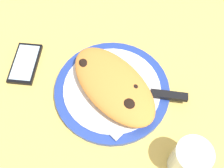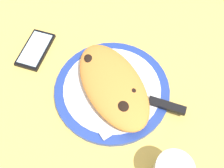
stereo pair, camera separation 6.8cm
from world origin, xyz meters
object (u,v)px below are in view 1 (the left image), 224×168
(fork, at_px, (100,119))
(plate, at_px, (112,90))
(calzone, at_px, (113,85))
(smartphone, at_px, (25,63))
(water_glass, at_px, (188,161))
(knife, at_px, (156,94))

(fork, bearing_deg, plate, 117.37)
(plate, relative_size, fork, 1.78)
(calzone, distance_m, smartphone, 0.25)
(plate, height_order, fork, fork)
(plate, height_order, water_glass, water_glass)
(calzone, height_order, water_glass, water_glass)
(plate, xyz_separation_m, fork, (0.04, -0.08, 0.01))
(knife, bearing_deg, smartphone, -149.84)
(smartphone, bearing_deg, calzone, 26.32)
(calzone, height_order, fork, calzone)
(smartphone, bearing_deg, plate, 27.40)
(plate, relative_size, water_glass, 2.93)
(smartphone, xyz_separation_m, water_glass, (0.47, 0.10, 0.04))
(knife, bearing_deg, fork, -108.30)
(calzone, distance_m, knife, 0.11)
(knife, xyz_separation_m, water_glass, (0.16, -0.08, 0.02))
(calzone, distance_m, fork, 0.09)
(smartphone, bearing_deg, fork, 7.64)
(plate, distance_m, knife, 0.11)
(plate, xyz_separation_m, smartphone, (-0.22, -0.11, -0.00))
(plate, distance_m, calzone, 0.03)
(water_glass, bearing_deg, calzone, 177.72)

